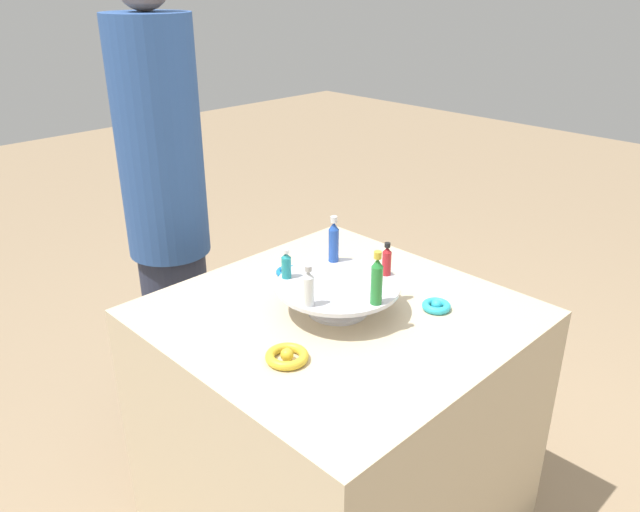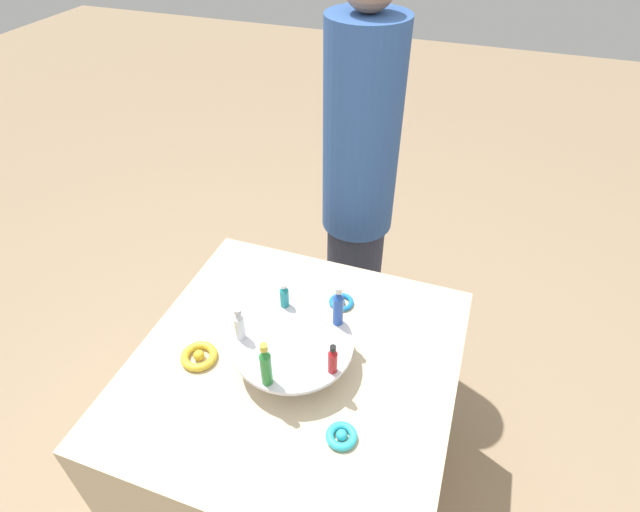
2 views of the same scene
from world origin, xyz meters
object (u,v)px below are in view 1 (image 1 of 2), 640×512
object	(u,v)px
bottle_blue	(334,241)
ribbon_bow_teal	(436,306)
ribbon_bow_blue	(289,272)
bottle_red	(387,260)
ribbon_bow_gold	(287,356)
bottle_green	(377,280)
display_stand	(338,291)
bottle_clear	(308,287)
bottle_teal	(286,265)
person_figure	(167,213)

from	to	relation	value
bottle_blue	ribbon_bow_teal	xyz separation A→B (m)	(0.31, 0.11, -0.14)
ribbon_bow_blue	ribbon_bow_teal	bearing A→B (deg)	17.44
bottle_red	ribbon_bow_gold	size ratio (longest dim) A/B	0.91
bottle_green	ribbon_bow_teal	size ratio (longest dim) A/B	1.79
ribbon_bow_gold	display_stand	bearing A→B (deg)	107.44
bottle_clear	bottle_blue	bearing A→B (deg)	121.12
bottle_teal	ribbon_bow_gold	world-z (taller)	bottle_teal
bottle_teal	ribbon_bow_gold	size ratio (longest dim) A/B	0.80
display_stand	bottle_teal	size ratio (longest dim) A/B	4.00
bottle_blue	ribbon_bow_gold	size ratio (longest dim) A/B	1.31
person_figure	bottle_green	bearing A→B (deg)	-1.18
ribbon_bow_gold	ribbon_bow_teal	distance (m)	0.50
bottle_red	ribbon_bow_gold	bearing A→B (deg)	-86.31
bottle_blue	ribbon_bow_gold	xyz separation A→B (m)	(0.20, -0.37, -0.14)
bottle_teal	ribbon_bow_teal	world-z (taller)	bottle_teal
ribbon_bow_teal	ribbon_bow_blue	xyz separation A→B (m)	(-0.47, -0.15, -0.00)
bottle_teal	ribbon_bow_gold	bearing A→B (deg)	-41.98
ribbon_bow_teal	bottle_red	bearing A→B (deg)	-152.28
ribbon_bow_gold	bottle_teal	bearing A→B (deg)	138.02
bottle_teal	ribbon_bow_teal	xyz separation A→B (m)	(0.32, 0.29, -0.12)
bottle_red	ribbon_bow_teal	world-z (taller)	bottle_red
bottle_red	ribbon_bow_teal	distance (m)	0.20
bottle_green	bottle_red	world-z (taller)	bottle_green
bottle_red	person_figure	size ratio (longest dim) A/B	0.06
display_stand	ribbon_bow_teal	world-z (taller)	display_stand
person_figure	ribbon_bow_gold	bearing A→B (deg)	-17.05
bottle_clear	bottle_teal	bearing A→B (deg)	157.12
display_stand	bottle_clear	world-z (taller)	bottle_clear
bottle_red	ribbon_bow_teal	bearing A→B (deg)	27.72
display_stand	bottle_green	bearing A→B (deg)	-4.88
display_stand	ribbon_bow_teal	bearing A→B (deg)	47.44
person_figure	ribbon_bow_blue	bearing A→B (deg)	7.76
display_stand	ribbon_bow_gold	distance (m)	0.29
bottle_red	bottle_teal	world-z (taller)	bottle_red
bottle_blue	person_figure	bearing A→B (deg)	-168.98
bottle_red	ribbon_bow_gold	xyz separation A→B (m)	(0.03, -0.41, -0.12)
ribbon_bow_gold	person_figure	bearing A→B (deg)	165.68
ribbon_bow_blue	ribbon_bow_gold	bearing A→B (deg)	-42.56
ribbon_bow_blue	bottle_clear	bearing A→B (deg)	-33.83
ribbon_bow_teal	bottle_green	bearing A→B (deg)	-100.62
bottle_clear	bottle_teal	world-z (taller)	bottle_clear
bottle_clear	display_stand	bearing A→B (deg)	103.12
display_stand	person_figure	world-z (taller)	person_figure
bottle_teal	ribbon_bow_blue	xyz separation A→B (m)	(-0.15, 0.14, -0.12)
ribbon_bow_teal	ribbon_bow_blue	world-z (taller)	ribbon_bow_teal
ribbon_bow_teal	bottle_blue	bearing A→B (deg)	-160.18
bottle_green	bottle_teal	world-z (taller)	bottle_green
bottle_clear	ribbon_bow_blue	xyz separation A→B (m)	(-0.31, 0.21, -0.13)
bottle_clear	ribbon_bow_gold	xyz separation A→B (m)	(0.05, -0.12, -0.13)
bottle_teal	person_figure	xyz separation A→B (m)	(-0.70, 0.04, -0.04)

